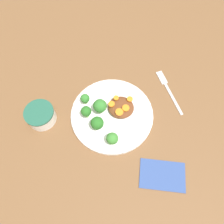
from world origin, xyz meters
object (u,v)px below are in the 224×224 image
(dip_bowl, at_px, (40,115))
(napkin, at_px, (162,175))
(fork, at_px, (167,88))
(plate, at_px, (112,114))

(dip_bowl, distance_m, napkin, 0.45)
(dip_bowl, height_order, napkin, dip_bowl)
(dip_bowl, distance_m, fork, 0.47)
(dip_bowl, relative_size, fork, 0.59)
(plate, bearing_deg, dip_bowl, -160.47)
(fork, distance_m, napkin, 0.33)
(napkin, bearing_deg, dip_bowl, 171.02)
(fork, bearing_deg, plate, 99.51)
(dip_bowl, relative_size, napkin, 0.64)
(fork, xyz_separation_m, napkin, (0.04, -0.33, 0.00))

